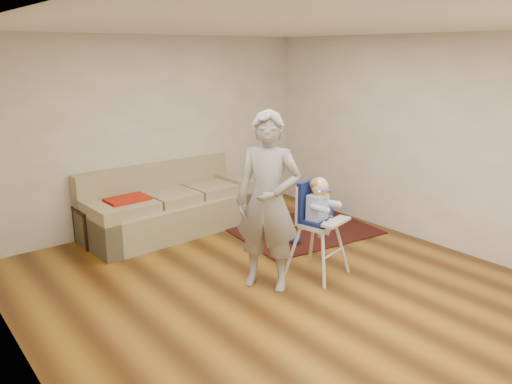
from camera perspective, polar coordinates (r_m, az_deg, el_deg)
ground at (r=5.52m, az=2.61°, el=-10.95°), size 5.50×5.50×0.00m
room_envelope at (r=5.37m, az=-0.84°, el=9.32°), size 5.04×5.52×2.72m
sofa at (r=7.10m, az=-9.80°, el=-0.92°), size 2.45×1.11×0.93m
side_table at (r=7.00m, az=-17.73°, el=-3.55°), size 0.50×0.50×0.50m
area_rug at (r=7.19m, az=5.45°, el=-4.37°), size 2.05×1.63×0.02m
ride_on_toy at (r=7.47m, az=6.93°, el=-1.70°), size 0.48×0.39×0.46m
toy_ball at (r=6.66m, az=4.50°, el=-5.29°), size 0.15×0.15×0.15m
high_chair at (r=5.68m, az=7.11°, el=-4.14°), size 0.64×0.64×1.16m
adult at (r=5.23m, az=1.38°, el=-1.16°), size 0.77×0.84×1.91m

